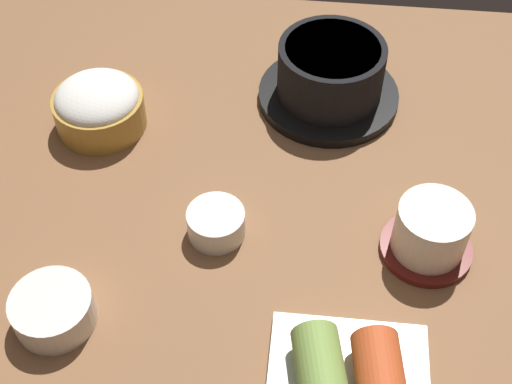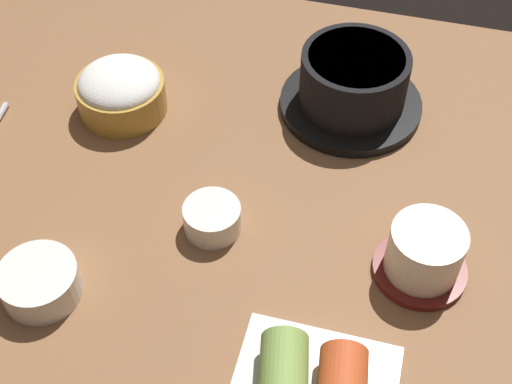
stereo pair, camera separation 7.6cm
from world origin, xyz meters
The scene contains 6 objects.
dining_table centered at (0.00, 0.00, 1.00)cm, with size 100.00×76.00×2.00cm, color brown.
stone_pot centered at (9.16, 16.93, 5.87)cm, with size 17.59×17.59×8.13cm.
rice_bowl centered at (-18.12, 9.43, 5.08)cm, with size 10.86×10.86×6.22cm.
tea_cup_with_saucer centered at (20.28, -5.58, 5.13)cm, with size 9.66×9.66×6.44cm.
banchan_cup_center centered at (-1.87, -5.59, 3.74)cm, with size 6.17×6.17×3.23cm.
side_bowl_near centered at (-15.87, -17.80, 3.91)cm, with size 7.92×7.92×3.57cm.
Camera 2 is at (14.65, -49.66, 62.79)cm, focal length 49.87 mm.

